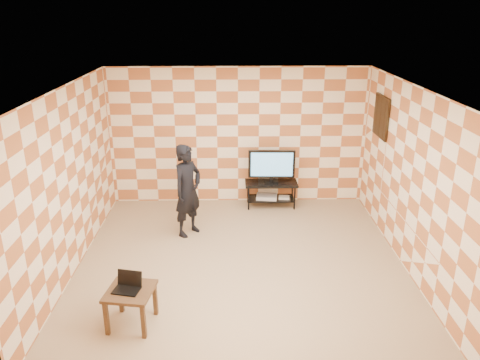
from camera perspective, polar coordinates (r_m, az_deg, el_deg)
name	(u,v)px	position (r m, az deg, el deg)	size (l,w,h in m)	color
floor	(241,263)	(7.39, 0.10, -10.03)	(5.00, 5.00, 0.00)	tan
wall_back	(238,136)	(9.19, -0.25, 5.33)	(5.00, 0.02, 2.70)	#FFEBC6
wall_front	(247,274)	(4.55, 0.83, -11.39)	(5.00, 0.02, 2.70)	#FFEBC6
wall_left	(68,183)	(7.20, -20.21, -0.33)	(0.02, 5.00, 2.70)	#FFEBC6
wall_right	(411,180)	(7.30, 20.13, -0.04)	(0.02, 5.00, 2.70)	#FFEBC6
ceiling	(241,89)	(6.45, 0.11, 11.09)	(5.00, 5.00, 0.02)	white
wall_art	(381,117)	(8.53, 16.84, 7.41)	(0.04, 0.72, 0.72)	black
tv_stand	(271,189)	(9.24, 3.80, -1.06)	(1.02, 0.46, 0.50)	black
tv	(272,165)	(9.06, 3.88, 1.85)	(0.90, 0.18, 0.65)	black
dvd_player	(267,197)	(9.27, 3.27, -2.04)	(0.40, 0.28, 0.07)	silver
game_console	(284,197)	(9.28, 5.38, -2.13)	(0.21, 0.15, 0.05)	silver
side_table	(130,296)	(6.06, -13.22, -13.60)	(0.63, 0.63, 0.50)	#331F10
laptop	(128,285)	(6.01, -13.51, -12.38)	(0.36, 0.31, 0.21)	black
person	(188,191)	(7.99, -6.40, -1.28)	(0.59, 0.39, 1.61)	black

